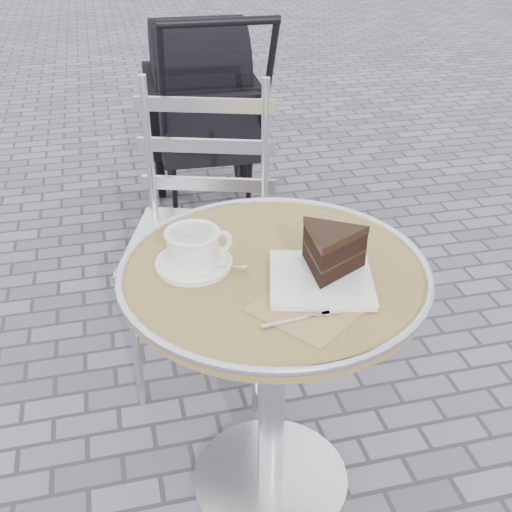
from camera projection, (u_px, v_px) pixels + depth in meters
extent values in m
plane|color=slate|center=(270.00, 483.00, 1.84)|extent=(80.00, 80.00, 0.00)
cylinder|color=silver|center=(270.00, 479.00, 1.84)|extent=(0.44, 0.44, 0.03)
cylinder|color=silver|center=(272.00, 388.00, 1.65)|extent=(0.07, 0.07, 0.67)
cylinder|color=tan|center=(274.00, 274.00, 1.47)|extent=(0.70, 0.70, 0.03)
torus|color=silver|center=(274.00, 269.00, 1.47)|extent=(0.72, 0.72, 0.02)
cylinder|color=white|center=(194.00, 264.00, 1.47)|extent=(0.17, 0.17, 0.01)
cylinder|color=white|center=(193.00, 248.00, 1.45)|extent=(0.13, 0.13, 0.08)
torus|color=white|center=(220.00, 242.00, 1.47)|extent=(0.06, 0.02, 0.06)
cylinder|color=#D0B08B|center=(192.00, 234.00, 1.43)|extent=(0.11, 0.11, 0.01)
cube|color=#A38159|center=(309.00, 307.00, 1.34)|extent=(0.28, 0.28, 0.00)
cube|color=white|center=(321.00, 280.00, 1.41)|extent=(0.27, 0.27, 0.01)
cylinder|color=silver|center=(136.00, 345.00, 1.99)|extent=(0.03, 0.03, 0.50)
cylinder|color=silver|center=(256.00, 351.00, 1.96)|extent=(0.03, 0.03, 0.50)
cylinder|color=silver|center=(161.00, 278.00, 2.31)|extent=(0.03, 0.03, 0.50)
cylinder|color=silver|center=(264.00, 283.00, 2.28)|extent=(0.03, 0.03, 0.50)
cube|color=silver|center=(201.00, 245.00, 2.00)|extent=(0.56, 0.56, 0.02)
cube|color=black|center=(205.00, 123.00, 2.98)|extent=(0.47, 0.71, 0.42)
cylinder|color=black|center=(219.00, 22.00, 2.22)|extent=(0.44, 0.05, 0.03)
cylinder|color=black|center=(170.00, 235.00, 2.89)|extent=(0.04, 0.19, 0.19)
cylinder|color=black|center=(264.00, 226.00, 2.97)|extent=(0.04, 0.19, 0.19)
cylinder|color=black|center=(160.00, 170.00, 3.39)|extent=(0.05, 0.29, 0.29)
cylinder|color=black|center=(241.00, 164.00, 3.46)|extent=(0.05, 0.29, 0.29)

